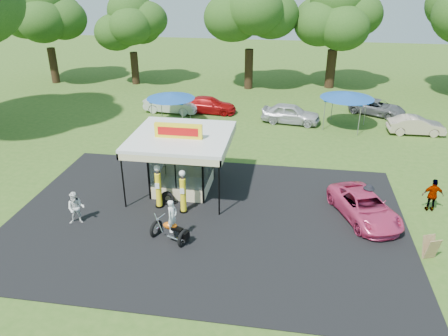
{
  "coord_description": "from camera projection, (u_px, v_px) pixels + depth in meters",
  "views": [
    {
      "loc": [
        3.89,
        -16.79,
        11.95
      ],
      "look_at": [
        0.55,
        4.0,
        2.0
      ],
      "focal_mm": 35.0,
      "sensor_mm": 36.0,
      "label": 1
    }
  ],
  "objects": [
    {
      "name": "oak_far_a",
      "position": [
        46.0,
        19.0,
        45.08
      ],
      "size": [
        8.8,
        8.8,
        10.43
      ],
      "color": "black",
      "rests_on": "ground"
    },
    {
      "name": "spare_tires",
      "position": [
        168.0,
        198.0,
        23.67
      ],
      "size": [
        0.84,
        0.51,
        0.72
      ],
      "rotation": [
        0.0,
        0.0,
        0.0
      ],
      "color": "black",
      "rests_on": "ground"
    },
    {
      "name": "bg_car_d",
      "position": [
        377.0,
        107.0,
        37.53
      ],
      "size": [
        5.16,
        4.06,
        1.3
      ],
      "primitive_type": "imported",
      "rotation": [
        0.0,
        0.0,
        1.1
      ],
      "color": "slate",
      "rests_on": "ground"
    },
    {
      "name": "spectator_east_a",
      "position": [
        367.0,
        198.0,
        22.76
      ],
      "size": [
        1.14,
        1.13,
        1.58
      ],
      "primitive_type": "imported",
      "rotation": [
        0.0,
        0.0,
        3.91
      ],
      "color": "black",
      "rests_on": "ground"
    },
    {
      "name": "pink_sedan",
      "position": [
        364.0,
        207.0,
        22.21
      ],
      "size": [
        3.84,
        5.32,
        1.34
      ],
      "primitive_type": "imported",
      "rotation": [
        0.0,
        0.0,
        0.37
      ],
      "color": "#D83A6E",
      "rests_on": "ground"
    },
    {
      "name": "gas_pump_right",
      "position": [
        183.0,
        193.0,
        22.55
      ],
      "size": [
        0.45,
        0.45,
        2.43
      ],
      "color": "black",
      "rests_on": "ground"
    },
    {
      "name": "ground",
      "position": [
        199.0,
        241.0,
        20.65
      ],
      "size": [
        120.0,
        120.0,
        0.0
      ],
      "primitive_type": "plane",
      "color": "#365B1C",
      "rests_on": "ground"
    },
    {
      "name": "asphalt_apron",
      "position": [
        207.0,
        218.0,
        22.43
      ],
      "size": [
        20.0,
        14.0,
        0.04
      ],
      "primitive_type": "cube",
      "color": "black",
      "rests_on": "ground"
    },
    {
      "name": "spectator_west",
      "position": [
        76.0,
        208.0,
        21.69
      ],
      "size": [
        1.0,
        0.86,
        1.76
      ],
      "primitive_type": "imported",
      "rotation": [
        0.0,
        0.0,
        0.26
      ],
      "color": "white",
      "rests_on": "ground"
    },
    {
      "name": "gas_station_kiosk",
      "position": [
        182.0,
        161.0,
        24.64
      ],
      "size": [
        5.4,
        5.4,
        4.18
      ],
      "color": "white",
      "rests_on": "ground"
    },
    {
      "name": "tent_east",
      "position": [
        347.0,
        95.0,
        33.79
      ],
      "size": [
        4.13,
        4.13,
        2.89
      ],
      "rotation": [
        0.0,
        0.0,
        -0.29
      ],
      "color": "gray",
      "rests_on": "ground"
    },
    {
      "name": "oak_far_c",
      "position": [
        250.0,
        16.0,
        42.61
      ],
      "size": [
        9.65,
        9.65,
        11.37
      ],
      "color": "black",
      "rests_on": "ground"
    },
    {
      "name": "gas_pump_left",
      "position": [
        158.0,
        187.0,
        23.02
      ],
      "size": [
        0.46,
        0.46,
        2.49
      ],
      "color": "black",
      "rests_on": "ground"
    },
    {
      "name": "kiosk_car",
      "position": [
        192.0,
        166.0,
        27.16
      ],
      "size": [
        2.82,
        1.13,
        0.96
      ],
      "primitive_type": "imported",
      "rotation": [
        0.0,
        0.0,
        1.57
      ],
      "color": "yellow",
      "rests_on": "ground"
    },
    {
      "name": "oak_far_b",
      "position": [
        131.0,
        27.0,
        44.91
      ],
      "size": [
        7.8,
        7.8,
        9.3
      ],
      "color": "black",
      "rests_on": "ground"
    },
    {
      "name": "bg_car_b",
      "position": [
        209.0,
        105.0,
        38.02
      ],
      "size": [
        4.8,
        2.15,
        1.37
      ],
      "primitive_type": "imported",
      "rotation": [
        0.0,
        0.0,
        1.52
      ],
      "color": "#B00D0F",
      "rests_on": "ground"
    },
    {
      "name": "bg_car_c",
      "position": [
        291.0,
        114.0,
        35.5
      ],
      "size": [
        4.91,
        2.53,
        1.6
      ],
      "primitive_type": "imported",
      "rotation": [
        0.0,
        0.0,
        1.43
      ],
      "color": "#B9B9BE",
      "rests_on": "ground"
    },
    {
      "name": "bg_car_a",
      "position": [
        171.0,
        104.0,
        38.02
      ],
      "size": [
        4.88,
        2.12,
        1.56
      ],
      "primitive_type": "imported",
      "rotation": [
        0.0,
        0.0,
        1.47
      ],
      "color": "silver",
      "rests_on": "ground"
    },
    {
      "name": "a_frame_sign",
      "position": [
        430.0,
        248.0,
        19.24
      ],
      "size": [
        0.66,
        0.73,
        1.07
      ],
      "rotation": [
        0.0,
        0.0,
        0.38
      ],
      "color": "#593819",
      "rests_on": "ground"
    },
    {
      "name": "bg_car_e",
      "position": [
        416.0,
        125.0,
        33.25
      ],
      "size": [
        4.22,
        1.59,
        1.38
      ],
      "primitive_type": "imported",
      "rotation": [
        0.0,
        0.0,
        1.6
      ],
      "color": "#C7B098",
      "rests_on": "ground"
    },
    {
      "name": "spectator_east_b",
      "position": [
        433.0,
        195.0,
        22.81
      ],
      "size": [
        1.08,
        0.47,
        1.83
      ],
      "primitive_type": "imported",
      "rotation": [
        0.0,
        0.0,
        3.17
      ],
      "color": "gray",
      "rests_on": "ground"
    },
    {
      "name": "motorcycle",
      "position": [
        172.0,
        225.0,
        20.29
      ],
      "size": [
        2.01,
        1.48,
        2.28
      ],
      "rotation": [
        0.0,
        0.0,
        -0.37
      ],
      "color": "black",
      "rests_on": "ground"
    },
    {
      "name": "oak_far_d",
      "position": [
        336.0,
        19.0,
        43.09
      ],
      "size": [
        9.09,
        9.09,
        10.82
      ],
      "color": "black",
      "rests_on": "ground"
    },
    {
      "name": "tent_west",
      "position": [
        171.0,
        96.0,
        34.38
      ],
      "size": [
        3.82,
        3.82,
        2.67
      ],
      "rotation": [
        0.0,
        0.0,
        -0.02
      ],
      "color": "gray",
      "rests_on": "ground"
    }
  ]
}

